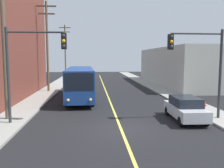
% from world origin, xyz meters
% --- Properties ---
extents(ground_plane, '(120.00, 120.00, 0.00)m').
position_xyz_m(ground_plane, '(0.00, 0.00, 0.00)').
color(ground_plane, black).
extents(sidewalk_left, '(2.50, 90.00, 0.15)m').
position_xyz_m(sidewalk_left, '(-7.25, 10.00, 0.07)').
color(sidewalk_left, gray).
rests_on(sidewalk_left, ground).
extents(sidewalk_right, '(2.50, 90.00, 0.15)m').
position_xyz_m(sidewalk_right, '(7.25, 10.00, 0.07)').
color(sidewalk_right, gray).
rests_on(sidewalk_right, ground).
extents(lane_stripe_center, '(0.16, 60.00, 0.01)m').
position_xyz_m(lane_stripe_center, '(0.00, 15.00, 0.01)').
color(lane_stripe_center, '#D8CC4C').
rests_on(lane_stripe_center, ground).
extents(building_right_warehouse, '(12.00, 23.78, 5.83)m').
position_xyz_m(building_right_warehouse, '(14.50, 23.82, 2.92)').
color(building_right_warehouse, '#B2B2A8').
rests_on(building_right_warehouse, ground).
extents(city_bus, '(3.01, 12.23, 3.20)m').
position_xyz_m(city_bus, '(-2.99, 11.07, 1.82)').
color(city_bus, navy).
rests_on(city_bus, ground).
extents(parked_car_silver, '(1.93, 4.45, 1.62)m').
position_xyz_m(parked_car_silver, '(4.62, 1.64, 0.84)').
color(parked_car_silver, '#B7B7BC').
rests_on(parked_car_silver, ground).
extents(utility_pole_near, '(2.40, 0.28, 10.96)m').
position_xyz_m(utility_pole_near, '(-7.46, 2.47, 6.15)').
color(utility_pole_near, brown).
rests_on(utility_pole_near, sidewalk_left).
extents(utility_pole_mid, '(2.40, 0.28, 10.94)m').
position_xyz_m(utility_pole_mid, '(-7.20, 16.31, 6.14)').
color(utility_pole_mid, brown).
rests_on(utility_pole_mid, sidewalk_left).
extents(utility_pole_far, '(2.40, 0.28, 11.04)m').
position_xyz_m(utility_pole_far, '(-7.44, 37.91, 6.19)').
color(utility_pole_far, brown).
rests_on(utility_pole_far, sidewalk_left).
extents(traffic_signal_left_corner, '(3.75, 0.48, 6.00)m').
position_xyz_m(traffic_signal_left_corner, '(-5.41, 1.42, 4.30)').
color(traffic_signal_left_corner, '#2D2D33').
rests_on(traffic_signal_left_corner, sidewalk_left).
extents(traffic_signal_right_corner, '(3.75, 0.48, 6.00)m').
position_xyz_m(traffic_signal_right_corner, '(5.41, 1.55, 4.30)').
color(traffic_signal_right_corner, '#2D2D33').
rests_on(traffic_signal_right_corner, sidewalk_right).
extents(fire_hydrant, '(0.44, 0.26, 0.84)m').
position_xyz_m(fire_hydrant, '(6.85, 3.58, 0.58)').
color(fire_hydrant, red).
rests_on(fire_hydrant, sidewalk_right).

